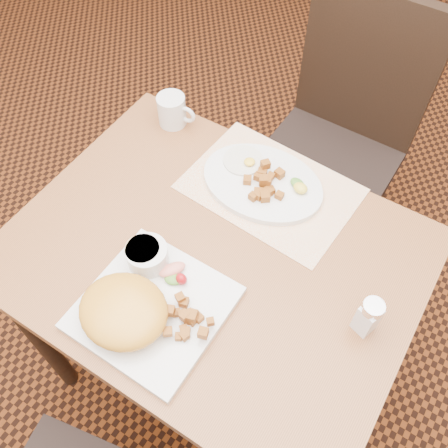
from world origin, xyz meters
TOP-DOWN VIEW (x-y plane):
  - ground at (0.00, 0.00)m, footprint 8.00×8.00m
  - table at (0.00, 0.00)m, footprint 0.90×0.70m
  - chair_far at (0.03, 0.72)m, footprint 0.43×0.44m
  - placemat at (0.02, 0.23)m, footprint 0.42×0.31m
  - plate_square at (-0.03, -0.18)m, footprint 0.28×0.28m
  - plate_oval at (-0.00, 0.23)m, footprint 0.31×0.24m
  - hollandaise_mound at (-0.06, -0.23)m, footprint 0.19×0.16m
  - ramekin at (-0.10, -0.10)m, footprint 0.09×0.09m
  - garnish_sq at (-0.03, -0.10)m, footprint 0.07×0.07m
  - fried_egg at (-0.07, 0.26)m, footprint 0.10×0.10m
  - garnish_ov at (0.08, 0.25)m, footprint 0.06×0.05m
  - salt_shaker at (0.36, 0.01)m, footprint 0.05×0.05m
  - coffee_mug at (-0.31, 0.29)m, footprint 0.11×0.07m
  - home_fries_sq at (0.05, -0.17)m, footprint 0.11×0.10m
  - home_fries_ov at (0.01, 0.21)m, footprint 0.11×0.12m

SIDE VIEW (x-z plane):
  - ground at x=0.00m, z-range 0.00..0.00m
  - chair_far at x=0.03m, z-range 0.05..1.02m
  - table at x=0.00m, z-range 0.27..1.02m
  - placemat at x=0.02m, z-range 0.75..0.75m
  - plate_square at x=-0.03m, z-range 0.75..0.77m
  - plate_oval at x=0.00m, z-range 0.75..0.77m
  - fried_egg at x=-0.07m, z-range 0.76..0.78m
  - garnish_sq at x=-0.03m, z-range 0.76..0.79m
  - garnish_ov at x=0.08m, z-range 0.77..0.79m
  - home_fries_sq at x=0.05m, z-range 0.76..0.80m
  - home_fries_ov at x=0.01m, z-range 0.76..0.80m
  - ramekin at x=-0.10m, z-range 0.77..0.82m
  - coffee_mug at x=-0.31m, z-range 0.75..0.83m
  - hollandaise_mound at x=-0.06m, z-range 0.76..0.83m
  - salt_shaker at x=0.36m, z-range 0.75..0.85m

